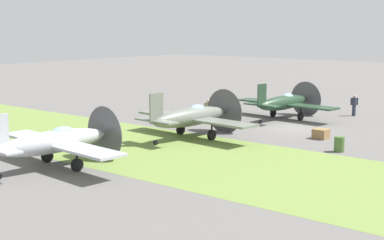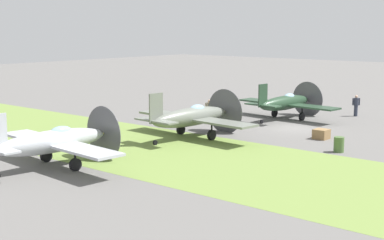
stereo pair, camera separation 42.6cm
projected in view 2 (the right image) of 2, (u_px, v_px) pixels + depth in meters
The scene contains 9 objects.
ground_plane at pixel (294, 128), 41.30m from camera, with size 160.00×160.00×0.00m, color #605E5B.
grass_verge at pixel (189, 156), 32.41m from camera, with size 120.00×11.00×0.01m, color olive.
airplane_lead at pixel (286, 103), 45.08m from camera, with size 8.82×6.99×3.13m.
airplane_wingman at pixel (192, 117), 37.41m from camera, with size 9.48×7.50×3.37m.
airplane_trail at pixel (54, 141), 29.52m from camera, with size 9.26×7.33×3.29m.
ground_crew_chief at pixel (209, 110), 43.80m from camera, with size 0.54×0.40×1.73m.
ground_crew_mechanic at pixel (356, 105), 46.64m from camera, with size 0.51×0.44×1.73m.
fuel_drum at pixel (339, 145), 33.28m from camera, with size 0.60×0.60×0.90m, color #476633.
supply_crate at pixel (321, 134), 37.24m from camera, with size 0.90×0.90×0.64m, color olive.
Camera 2 is at (20.50, -35.89, 7.22)m, focal length 53.54 mm.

